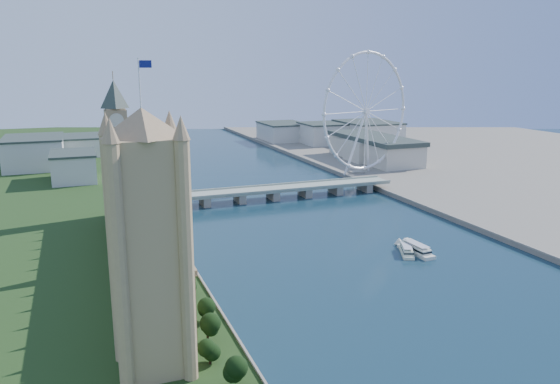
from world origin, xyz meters
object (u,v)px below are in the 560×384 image
tour_boat_near (416,253)px  tour_boat_far (406,254)px  victoria_tower (148,236)px  london_eye (366,112)px

tour_boat_near → tour_boat_far: 6.07m
tour_boat_near → victoria_tower: bearing=-157.6°
london_eye → tour_boat_far: size_ratio=4.59×
tour_boat_far → tour_boat_near: bearing=11.3°
victoria_tower → london_eye: bearing=49.6°
tour_boat_near → tour_boat_far: bearing=163.1°
tour_boat_near → tour_boat_far: size_ratio=1.16×
victoria_tower → tour_boat_near: size_ratio=3.57×
victoria_tower → tour_boat_far: size_ratio=4.14×
victoria_tower → tour_boat_near: bearing=25.7°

